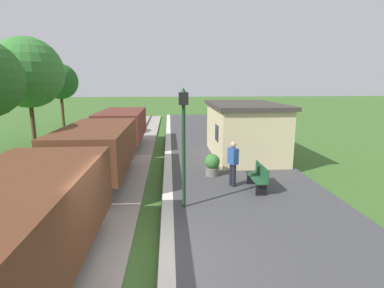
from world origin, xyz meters
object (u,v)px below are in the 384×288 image
(potted_planter, at_px, (212,164))
(lamp_post_near, at_px, (184,127))
(freight_train, at_px, (97,151))
(tree_field_distant, at_px, (60,82))
(person_waiting, at_px, (233,162))
(bench_near_hut, at_px, (258,177))
(station_hut, at_px, (244,129))
(tree_field_left, at_px, (27,73))

(potted_planter, bearing_deg, lamp_post_near, -112.90)
(freight_train, bearing_deg, potted_planter, 0.70)
(freight_train, xyz_separation_m, tree_field_distant, (-7.07, 17.05, 2.73))
(freight_train, height_order, person_waiting, freight_train)
(tree_field_distant, bearing_deg, potted_planter, -55.40)
(person_waiting, relative_size, lamp_post_near, 0.46)
(bench_near_hut, xyz_separation_m, person_waiting, (-0.86, 0.45, 0.46))
(freight_train, xyz_separation_m, person_waiting, (5.24, -1.31, -0.21))
(freight_train, distance_m, station_hut, 7.61)
(station_hut, relative_size, tree_field_left, 0.82)
(lamp_post_near, height_order, tree_field_distant, tree_field_distant)
(person_waiting, distance_m, tree_field_distant, 22.29)
(tree_field_left, bearing_deg, bench_near_hut, -41.44)
(station_hut, distance_m, potted_planter, 4.08)
(potted_planter, height_order, lamp_post_near, lamp_post_near)
(lamp_post_near, bearing_deg, bench_near_hut, 25.99)
(tree_field_left, height_order, tree_field_distant, tree_field_left)
(person_waiting, bearing_deg, potted_planter, -92.28)
(potted_planter, relative_size, tree_field_distant, 0.16)
(freight_train, height_order, lamp_post_near, lamp_post_near)
(freight_train, height_order, tree_field_left, tree_field_left)
(station_hut, relative_size, tree_field_distant, 1.01)
(potted_planter, bearing_deg, station_hut, 57.35)
(station_hut, bearing_deg, person_waiting, -108.35)
(tree_field_left, relative_size, tree_field_distant, 1.22)
(lamp_post_near, distance_m, tree_field_distant, 22.72)
(potted_planter, bearing_deg, freight_train, -179.30)
(person_waiting, xyz_separation_m, tree_field_distant, (-12.31, 18.36, 2.94))
(bench_near_hut, distance_m, tree_field_distant, 23.21)
(bench_near_hut, bearing_deg, person_waiting, 152.16)
(tree_field_left, xyz_separation_m, tree_field_distant, (-0.59, 7.70, -0.57))
(station_hut, distance_m, lamp_post_near, 7.47)
(person_waiting, bearing_deg, tree_field_left, -67.65)
(potted_planter, relative_size, tree_field_left, 0.13)
(freight_train, relative_size, tree_field_left, 2.76)
(bench_near_hut, distance_m, potted_planter, 2.32)
(lamp_post_near, xyz_separation_m, tree_field_left, (-9.80, 12.46, 1.90))
(lamp_post_near, relative_size, tree_field_left, 0.53)
(bench_near_hut, height_order, tree_field_distant, tree_field_distant)
(freight_train, bearing_deg, tree_field_left, 124.73)
(freight_train, distance_m, lamp_post_near, 4.76)
(potted_planter, bearing_deg, person_waiting, -66.90)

